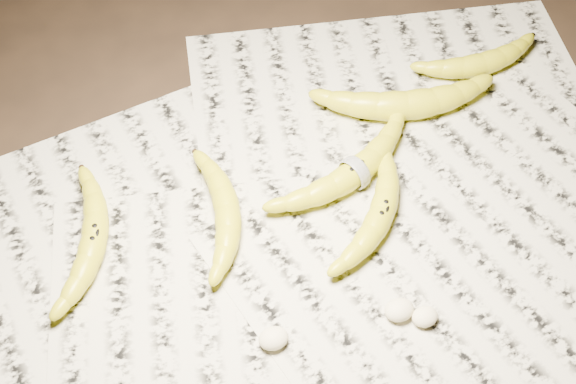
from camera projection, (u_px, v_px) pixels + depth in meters
name	position (u px, v px, depth m)	size (l,w,h in m)	color
ground	(314.00, 218.00, 0.99)	(3.00, 3.00, 0.00)	black
newspaper_patch	(329.00, 221.00, 0.99)	(0.90, 0.70, 0.01)	beige
banana_left_a	(93.00, 237.00, 0.95)	(0.18, 0.05, 0.03)	gold
banana_left_b	(227.00, 210.00, 0.97)	(0.17, 0.05, 0.03)	gold
banana_center	(381.00, 212.00, 0.97)	(0.18, 0.05, 0.03)	gold
banana_taped	(355.00, 171.00, 1.00)	(0.21, 0.06, 0.04)	gold
banana_upper_a	(406.00, 103.00, 1.07)	(0.21, 0.07, 0.04)	gold
banana_upper_b	(482.00, 62.00, 1.13)	(0.16, 0.05, 0.03)	gold
measuring_tape	(355.00, 171.00, 1.00)	(0.05, 0.05, 0.00)	white
flesh_chunk_a	(273.00, 337.00, 0.88)	(0.03, 0.03, 0.02)	#F2ECBB
flesh_chunk_b	(400.00, 308.00, 0.90)	(0.03, 0.03, 0.02)	#F2ECBB
flesh_chunk_c	(425.00, 315.00, 0.89)	(0.03, 0.03, 0.02)	#F2ECBB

